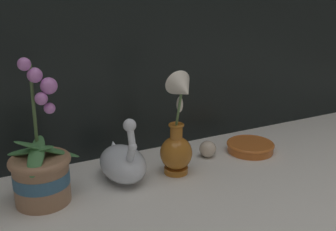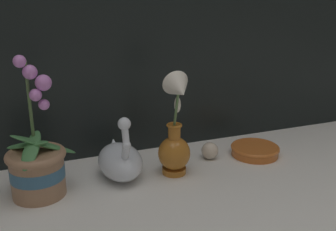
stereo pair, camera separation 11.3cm
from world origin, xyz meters
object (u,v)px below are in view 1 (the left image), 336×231
(swan_figurine, at_px, (122,161))
(glass_sphere, at_px, (208,149))
(orchid_potted_plant, at_px, (41,171))
(amber_dish, at_px, (250,146))
(blue_vase, at_px, (178,137))

(swan_figurine, distance_m, glass_sphere, 0.29)
(orchid_potted_plant, height_order, swan_figurine, orchid_potted_plant)
(swan_figurine, bearing_deg, glass_sphere, 3.47)
(swan_figurine, bearing_deg, orchid_potted_plant, -172.71)
(amber_dish, bearing_deg, orchid_potted_plant, -178.35)
(blue_vase, bearing_deg, orchid_potted_plant, 177.49)
(glass_sphere, bearing_deg, orchid_potted_plant, -174.87)
(glass_sphere, xyz_separation_m, amber_dish, (0.15, -0.03, -0.01))
(orchid_potted_plant, height_order, blue_vase, orchid_potted_plant)
(amber_dish, bearing_deg, blue_vase, -173.03)
(orchid_potted_plant, xyz_separation_m, blue_vase, (0.37, -0.02, 0.03))
(blue_vase, bearing_deg, amber_dish, 6.97)
(swan_figurine, relative_size, glass_sphere, 3.72)
(swan_figurine, height_order, blue_vase, blue_vase)
(amber_dish, bearing_deg, swan_figurine, 178.79)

